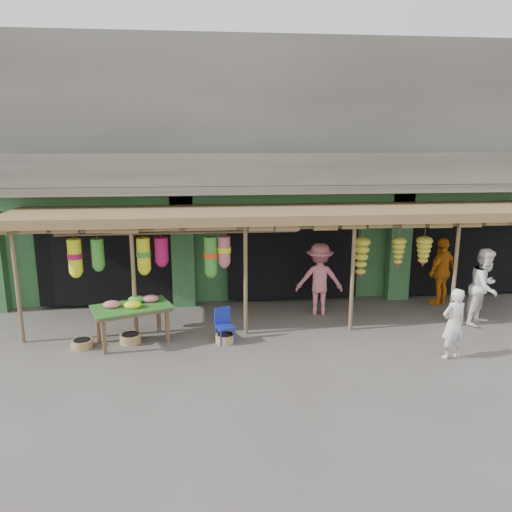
{
  "coord_description": "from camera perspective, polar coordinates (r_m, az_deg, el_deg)",
  "views": [
    {
      "loc": [
        -2.38,
        -11.11,
        4.41
      ],
      "look_at": [
        -1.14,
        1.0,
        1.58
      ],
      "focal_mm": 35.0,
      "sensor_mm": 36.0,
      "label": 1
    }
  ],
  "objects": [
    {
      "name": "person_front",
      "position": [
        11.06,
        21.66,
        -7.2
      ],
      "size": [
        0.61,
        0.47,
        1.5
      ],
      "primitive_type": "imported",
      "rotation": [
        0.0,
        0.0,
        3.36
      ],
      "color": "silver",
      "rests_on": "ground"
    },
    {
      "name": "basket_right",
      "position": [
        11.29,
        -3.53,
        -9.39
      ],
      "size": [
        0.47,
        0.47,
        0.2
      ],
      "primitive_type": "cylinder",
      "rotation": [
        0.0,
        0.0,
        0.08
      ],
      "color": "#A07A4B",
      "rests_on": "ground"
    },
    {
      "name": "ground",
      "position": [
        12.19,
        5.87,
        -8.2
      ],
      "size": [
        80.0,
        80.0,
        0.0
      ],
      "primitive_type": "plane",
      "color": "#514C47",
      "rests_on": "ground"
    },
    {
      "name": "awning",
      "position": [
        12.26,
        4.85,
        4.45
      ],
      "size": [
        14.0,
        2.7,
        2.79
      ],
      "color": "brown",
      "rests_on": "ground"
    },
    {
      "name": "blue_chair",
      "position": [
        11.23,
        -3.68,
        -7.66
      ],
      "size": [
        0.47,
        0.47,
        0.78
      ],
      "rotation": [
        0.0,
        0.0,
        0.3
      ],
      "color": "navy",
      "rests_on": "ground"
    },
    {
      "name": "person_shopper",
      "position": [
        12.91,
        7.26,
        -2.64
      ],
      "size": [
        1.29,
        0.86,
        1.87
      ],
      "primitive_type": "imported",
      "rotation": [
        0.0,
        0.0,
        3.0
      ],
      "color": "#C56876",
      "rests_on": "ground"
    },
    {
      "name": "basket_mid",
      "position": [
        11.66,
        -19.25,
        -9.45
      ],
      "size": [
        0.48,
        0.48,
        0.18
      ],
      "primitive_type": "cylinder",
      "rotation": [
        0.0,
        0.0,
        -0.04
      ],
      "color": "olive",
      "rests_on": "ground"
    },
    {
      "name": "basket_left",
      "position": [
        11.61,
        -14.14,
        -9.13
      ],
      "size": [
        0.6,
        0.6,
        0.2
      ],
      "primitive_type": "cylinder",
      "rotation": [
        0.0,
        0.0,
        0.34
      ],
      "color": "#9A8446",
      "rests_on": "ground"
    },
    {
      "name": "flower_table",
      "position": [
        11.4,
        -13.96,
        -5.75
      ],
      "size": [
        1.9,
        1.51,
        1.0
      ],
      "rotation": [
        0.0,
        0.0,
        0.37
      ],
      "color": "brown",
      "rests_on": "ground"
    },
    {
      "name": "building",
      "position": [
        16.19,
        2.64,
        9.38
      ],
      "size": [
        16.4,
        6.8,
        7.0
      ],
      "color": "gray",
      "rests_on": "ground"
    },
    {
      "name": "person_vendor",
      "position": [
        14.49,
        20.47,
        -1.63
      ],
      "size": [
        1.17,
        0.97,
        1.87
      ],
      "primitive_type": "imported",
      "rotation": [
        0.0,
        0.0,
        3.71
      ],
      "color": "orange",
      "rests_on": "ground"
    },
    {
      "name": "person_right",
      "position": [
        13.3,
        24.67,
        -3.23
      ],
      "size": [
        1.17,
        1.13,
        1.89
      ],
      "primitive_type": "imported",
      "rotation": [
        0.0,
        0.0,
        0.65
      ],
      "color": "white",
      "rests_on": "ground"
    }
  ]
}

